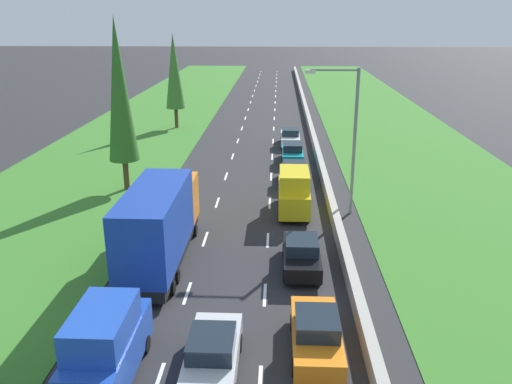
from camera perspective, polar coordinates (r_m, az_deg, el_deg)
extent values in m
plane|color=#28282B|center=(60.97, 0.31, 7.48)|extent=(300.00, 300.00, 0.00)
cube|color=#387528|center=(62.72, -11.41, 7.45)|extent=(14.00, 140.00, 0.04)
cube|color=#387528|center=(62.11, 13.77, 7.18)|extent=(14.00, 140.00, 0.04)
cube|color=#9E9B93|center=(60.94, 5.73, 7.79)|extent=(0.44, 120.00, 0.85)
cube|color=white|center=(19.38, -10.60, -19.56)|extent=(0.14, 2.00, 0.01)
cube|color=white|center=(24.26, -7.48, -10.84)|extent=(0.14, 2.00, 0.01)
cube|color=white|center=(29.56, -5.54, -5.11)|extent=(0.14, 2.00, 0.01)
cube|color=white|center=(35.08, -4.22, -1.15)|extent=(0.14, 2.00, 0.01)
cube|color=white|center=(40.74, -3.27, 1.72)|extent=(0.14, 2.00, 0.01)
cube|color=white|center=(46.48, -2.55, 3.89)|extent=(0.14, 2.00, 0.01)
cube|color=white|center=(52.28, -1.99, 5.58)|extent=(0.14, 2.00, 0.01)
cube|color=white|center=(58.13, -1.54, 6.92)|extent=(0.14, 2.00, 0.01)
cube|color=white|center=(64.00, -1.16, 8.03)|extent=(0.14, 2.00, 0.01)
cube|color=white|center=(69.89, -0.85, 8.94)|extent=(0.14, 2.00, 0.01)
cube|color=white|center=(75.80, -0.59, 9.72)|extent=(0.14, 2.00, 0.01)
cube|color=white|center=(81.72, -0.36, 10.38)|extent=(0.14, 2.00, 0.01)
cube|color=white|center=(87.66, -0.17, 10.95)|extent=(0.14, 2.00, 0.01)
cube|color=white|center=(93.60, 0.01, 11.45)|extent=(0.14, 2.00, 0.01)
cube|color=white|center=(99.55, 0.16, 11.89)|extent=(0.14, 2.00, 0.01)
cube|color=white|center=(105.50, 0.29, 12.28)|extent=(0.14, 2.00, 0.01)
cube|color=white|center=(111.46, 0.41, 12.62)|extent=(0.14, 2.00, 0.01)
cube|color=white|center=(117.43, 0.52, 12.94)|extent=(0.14, 2.00, 0.01)
cube|color=white|center=(18.97, 0.44, -20.16)|extent=(0.14, 2.00, 0.01)
cube|color=white|center=(23.93, 0.96, -11.10)|extent=(0.14, 2.00, 0.01)
cube|color=white|center=(29.29, 1.29, -5.25)|extent=(0.14, 2.00, 0.01)
cube|color=white|center=(34.85, 1.50, -1.24)|extent=(0.14, 2.00, 0.01)
cube|color=white|center=(40.54, 1.66, 1.66)|extent=(0.14, 2.00, 0.01)
cube|color=white|center=(46.31, 1.78, 3.84)|extent=(0.14, 2.00, 0.01)
cube|color=white|center=(52.13, 1.87, 5.54)|extent=(0.14, 2.00, 0.01)
cube|color=white|center=(57.99, 1.94, 6.89)|extent=(0.14, 2.00, 0.01)
cube|color=white|center=(63.87, 2.00, 8.00)|extent=(0.14, 2.00, 0.01)
cube|color=white|center=(69.78, 2.05, 8.92)|extent=(0.14, 2.00, 0.01)
cube|color=white|center=(75.70, 2.10, 9.69)|extent=(0.14, 2.00, 0.01)
cube|color=white|center=(81.63, 2.13, 10.35)|extent=(0.14, 2.00, 0.01)
cube|color=white|center=(87.57, 2.16, 10.93)|extent=(0.14, 2.00, 0.01)
cube|color=white|center=(93.51, 2.19, 11.43)|extent=(0.14, 2.00, 0.01)
cube|color=white|center=(99.47, 2.22, 11.87)|extent=(0.14, 2.00, 0.01)
cube|color=white|center=(105.43, 2.24, 12.26)|extent=(0.14, 2.00, 0.01)
cube|color=white|center=(111.39, 2.26, 12.61)|extent=(0.14, 2.00, 0.01)
cube|color=white|center=(117.36, 2.28, 12.92)|extent=(0.14, 2.00, 0.01)
cube|color=orange|center=(20.15, 6.53, -15.29)|extent=(1.76, 4.50, 0.72)
cube|color=#19232D|center=(19.67, 6.64, -13.94)|extent=(1.56, 1.90, 0.60)
cylinder|color=black|center=(21.47, 4.06, -14.01)|extent=(0.22, 0.64, 0.64)
cylinder|color=black|center=(21.58, 8.43, -13.99)|extent=(0.22, 0.64, 0.64)
cylinder|color=black|center=(19.18, 4.26, -18.52)|extent=(0.22, 0.64, 0.64)
cylinder|color=black|center=(19.31, 9.27, -18.46)|extent=(0.22, 0.64, 0.64)
cube|color=black|center=(26.02, 4.95, -6.92)|extent=(1.76, 4.50, 0.72)
cube|color=#19232D|center=(25.61, 5.00, -5.73)|extent=(1.56, 1.90, 0.60)
cylinder|color=black|center=(27.41, 3.13, -6.31)|extent=(0.22, 0.64, 0.64)
cylinder|color=black|center=(27.48, 6.49, -6.34)|extent=(0.22, 0.64, 0.64)
cylinder|color=black|center=(24.91, 3.19, -9.03)|extent=(0.22, 0.64, 0.64)
cylinder|color=black|center=(24.99, 6.91, -9.06)|extent=(0.22, 0.64, 0.64)
cube|color=yellow|center=(33.08, 4.11, -0.54)|extent=(1.90, 4.90, 1.40)
cube|color=yellow|center=(32.40, 4.18, 1.38)|extent=(1.80, 3.10, 1.10)
cylinder|color=black|center=(34.73, 2.59, -0.78)|extent=(0.22, 0.64, 0.64)
cylinder|color=black|center=(34.78, 5.46, -0.82)|extent=(0.22, 0.64, 0.64)
cylinder|color=black|center=(31.88, 2.59, -2.60)|extent=(0.22, 0.64, 0.64)
cylinder|color=black|center=(31.94, 5.71, -2.64)|extent=(0.22, 0.64, 0.64)
cube|color=black|center=(38.90, 4.11, 1.91)|extent=(1.76, 4.50, 0.72)
cube|color=#19232D|center=(38.57, 4.14, 2.78)|extent=(1.56, 1.90, 0.60)
cylinder|color=black|center=(40.32, 2.91, 2.01)|extent=(0.22, 0.64, 0.64)
cylinder|color=black|center=(40.37, 5.18, 1.98)|extent=(0.22, 0.64, 0.64)
cylinder|color=black|center=(37.66, 2.93, 0.79)|extent=(0.22, 0.64, 0.64)
cylinder|color=black|center=(37.71, 5.36, 0.76)|extent=(0.22, 0.64, 0.64)
cube|color=silver|center=(19.08, -4.74, -17.42)|extent=(1.76, 4.50, 0.72)
cube|color=#19232D|center=(18.58, -4.85, -16.05)|extent=(1.56, 1.90, 0.60)
cylinder|color=black|center=(20.52, -6.52, -15.82)|extent=(0.22, 0.64, 0.64)
cylinder|color=black|center=(20.35, -1.89, -16.02)|extent=(0.22, 0.64, 0.64)
cube|color=teal|center=(44.63, 3.98, 4.12)|extent=(1.76, 4.50, 0.72)
cube|color=#19232D|center=(44.32, 4.00, 4.90)|extent=(1.56, 1.90, 0.60)
cylinder|color=black|center=(46.05, 2.93, 4.14)|extent=(0.22, 0.64, 0.64)
cylinder|color=black|center=(46.10, 4.92, 4.11)|extent=(0.22, 0.64, 0.64)
cylinder|color=black|center=(43.36, 2.95, 3.21)|extent=(0.22, 0.64, 0.64)
cylinder|color=black|center=(43.40, 5.06, 3.18)|extent=(0.22, 0.64, 0.64)
cube|color=white|center=(50.45, 3.73, 5.84)|extent=(1.76, 4.50, 0.72)
cube|color=#19232D|center=(50.16, 3.75, 6.54)|extent=(1.56, 1.90, 0.60)
cylinder|color=black|center=(51.88, 2.80, 5.81)|extent=(0.22, 0.64, 0.64)
cylinder|color=black|center=(51.91, 4.58, 5.79)|extent=(0.22, 0.64, 0.64)
cylinder|color=black|center=(49.16, 2.81, 5.09)|extent=(0.22, 0.64, 0.64)
cylinder|color=black|center=(49.20, 4.68, 5.06)|extent=(0.22, 0.64, 0.64)
cube|color=#1E47B7|center=(19.32, -15.76, -16.42)|extent=(1.90, 4.90, 1.40)
cube|color=#1E47B7|center=(18.40, -16.40, -13.74)|extent=(1.80, 3.10, 1.10)
cylinder|color=black|center=(21.14, -16.64, -15.42)|extent=(0.22, 0.64, 0.64)
cylinder|color=black|center=(20.67, -11.90, -15.85)|extent=(0.22, 0.64, 0.64)
cube|color=black|center=(27.09, -10.11, -6.26)|extent=(2.20, 9.40, 0.56)
cube|color=orange|center=(29.78, -8.83, -0.67)|extent=(2.40, 2.20, 2.50)
cube|color=#19389E|center=(25.35, -10.87, -3.35)|extent=(2.44, 7.20, 3.30)
cylinder|color=black|center=(30.39, -10.84, -4.04)|extent=(0.22, 0.64, 0.64)
cylinder|color=black|center=(29.96, -6.66, -4.16)|extent=(0.22, 0.64, 0.64)
cylinder|color=black|center=(25.59, -13.58, -8.77)|extent=(0.22, 0.64, 0.64)
cylinder|color=black|center=(25.08, -8.59, -9.03)|extent=(0.22, 0.64, 0.64)
cylinder|color=black|center=(24.68, -14.25, -9.92)|extent=(0.22, 0.64, 0.64)
cylinder|color=black|center=(24.15, -9.07, -10.21)|extent=(0.22, 0.64, 0.64)
cylinder|color=#4C3823|center=(38.46, -13.92, 1.85)|extent=(0.40, 0.40, 2.20)
cone|color=#2D6623|center=(37.23, -14.64, 10.67)|extent=(2.10, 2.10, 9.73)
cylinder|color=#4C3823|center=(58.84, -8.64, 7.95)|extent=(0.39, 0.39, 2.20)
cone|color=#3D752D|center=(58.13, -8.89, 12.84)|extent=(2.05, 2.05, 7.88)
cylinder|color=gray|center=(32.42, 10.63, 5.20)|extent=(0.20, 0.20, 9.00)
cylinder|color=gray|center=(31.53, 8.53, 12.97)|extent=(2.80, 0.12, 0.12)
cube|color=silver|center=(31.43, 5.92, 12.87)|extent=(0.60, 0.28, 0.20)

